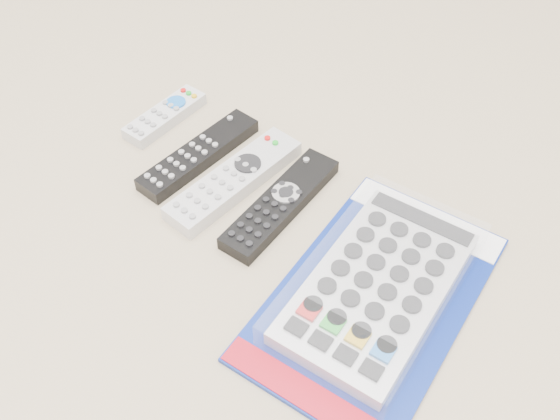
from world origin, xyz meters
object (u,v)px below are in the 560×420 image
Objects in this scene: remote_slim_black at (199,154)px; jumbo_remote_packaged at (378,285)px; remote_small_grey at (165,115)px; remote_silver_dvd at (234,180)px; remote_large_black at (281,203)px.

jumbo_remote_packaged is at bearing -4.70° from remote_slim_black.
remote_small_grey is 0.69× the size of remote_slim_black.
remote_silver_dvd reaches higher than remote_small_grey.
jumbo_remote_packaged is at bearing -4.07° from remote_silver_dvd.
remote_slim_black is 0.15m from remote_large_black.
remote_silver_dvd is 1.06× the size of remote_large_black.
remote_small_grey is 0.11m from remote_slim_black.
remote_small_grey is 0.40× the size of jumbo_remote_packaged.
remote_silver_dvd is at bearing -13.09° from remote_small_grey.
remote_slim_black is 0.58× the size of jumbo_remote_packaged.
remote_small_grey is 0.44m from jumbo_remote_packaged.
remote_small_grey is 0.63× the size of remote_silver_dvd.
remote_slim_black and remote_large_black have the same top height.
remote_small_grey is at bearing 169.67° from remote_large_black.
remote_small_grey is at bearing 164.76° from remote_slim_black.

